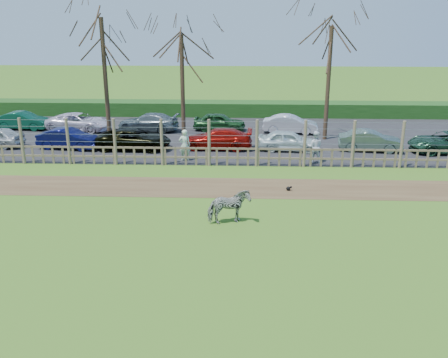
{
  "coord_description": "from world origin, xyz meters",
  "views": [
    {
      "loc": [
        1.79,
        -17.35,
        7.76
      ],
      "look_at": [
        1.0,
        2.5,
        1.1
      ],
      "focal_mm": 40.0,
      "sensor_mm": 36.0,
      "label": 1
    }
  ],
  "objects_px": {
    "car_3": "(217,139)",
    "car_5": "(370,141)",
    "tree_right": "(330,56)",
    "tree_mid": "(182,62)",
    "crow": "(289,188)",
    "car_4": "(288,140)",
    "car_7": "(23,121)",
    "car_1": "(69,139)",
    "car_8": "(79,122)",
    "visitor_b": "(315,147)",
    "zebra": "(229,207)",
    "car_6": "(447,142)",
    "tree_left": "(103,51)",
    "car_2": "(134,139)",
    "car_10": "(219,122)",
    "visitor_a": "(185,145)",
    "car_9": "(148,122)",
    "car_11": "(290,124)"
  },
  "relations": [
    {
      "from": "tree_right",
      "to": "car_4",
      "type": "bearing_deg",
      "value": -131.79
    },
    {
      "from": "car_5",
      "to": "visitor_b",
      "type": "bearing_deg",
      "value": 132.54
    },
    {
      "from": "car_9",
      "to": "car_11",
      "type": "xyz_separation_m",
      "value": [
        9.64,
        -0.23,
        0.0
      ]
    },
    {
      "from": "car_4",
      "to": "car_1",
      "type": "bearing_deg",
      "value": 95.2
    },
    {
      "from": "car_1",
      "to": "visitor_b",
      "type": "bearing_deg",
      "value": -91.39
    },
    {
      "from": "car_1",
      "to": "car_5",
      "type": "xyz_separation_m",
      "value": [
        17.77,
        0.2,
        0.0
      ]
    },
    {
      "from": "tree_mid",
      "to": "crow",
      "type": "bearing_deg",
      "value": -57.56
    },
    {
      "from": "tree_mid",
      "to": "car_3",
      "type": "bearing_deg",
      "value": -43.84
    },
    {
      "from": "tree_left",
      "to": "car_1",
      "type": "bearing_deg",
      "value": -144.88
    },
    {
      "from": "visitor_b",
      "to": "car_5",
      "type": "xyz_separation_m",
      "value": [
        3.57,
        2.53,
        -0.26
      ]
    },
    {
      "from": "visitor_b",
      "to": "crow",
      "type": "distance_m",
      "value": 4.87
    },
    {
      "from": "car_2",
      "to": "car_3",
      "type": "distance_m",
      "value": 4.91
    },
    {
      "from": "car_4",
      "to": "car_7",
      "type": "height_order",
      "value": "same"
    },
    {
      "from": "visitor_a",
      "to": "visitor_b",
      "type": "height_order",
      "value": "same"
    },
    {
      "from": "car_6",
      "to": "car_10",
      "type": "xyz_separation_m",
      "value": [
        -13.39,
        5.12,
        0.0
      ]
    },
    {
      "from": "car_5",
      "to": "car_8",
      "type": "relative_size",
      "value": 0.84
    },
    {
      "from": "car_3",
      "to": "car_6",
      "type": "relative_size",
      "value": 0.96
    },
    {
      "from": "tree_right",
      "to": "car_6",
      "type": "height_order",
      "value": "tree_right"
    },
    {
      "from": "car_8",
      "to": "visitor_b",
      "type": "bearing_deg",
      "value": -108.11
    },
    {
      "from": "tree_right",
      "to": "car_4",
      "type": "relative_size",
      "value": 2.09
    },
    {
      "from": "car_6",
      "to": "car_11",
      "type": "bearing_deg",
      "value": -120.35
    },
    {
      "from": "zebra",
      "to": "car_7",
      "type": "distance_m",
      "value": 21.47
    },
    {
      "from": "car_2",
      "to": "car_3",
      "type": "xyz_separation_m",
      "value": [
        4.91,
        0.28,
        0.0
      ]
    },
    {
      "from": "car_7",
      "to": "tree_mid",
      "type": "bearing_deg",
      "value": -97.34
    },
    {
      "from": "tree_mid",
      "to": "car_11",
      "type": "bearing_deg",
      "value": 17.14
    },
    {
      "from": "tree_mid",
      "to": "car_1",
      "type": "bearing_deg",
      "value": -159.51
    },
    {
      "from": "car_3",
      "to": "zebra",
      "type": "bearing_deg",
      "value": 7.49
    },
    {
      "from": "tree_right",
      "to": "car_6",
      "type": "distance_m",
      "value": 8.51
    },
    {
      "from": "tree_right",
      "to": "car_7",
      "type": "distance_m",
      "value": 21.06
    },
    {
      "from": "tree_mid",
      "to": "car_10",
      "type": "bearing_deg",
      "value": 51.46
    },
    {
      "from": "visitor_b",
      "to": "car_3",
      "type": "distance_m",
      "value": 6.0
    },
    {
      "from": "zebra",
      "to": "car_10",
      "type": "xyz_separation_m",
      "value": [
        -1.12,
        15.79,
        -0.04
      ]
    },
    {
      "from": "car_6",
      "to": "car_10",
      "type": "bearing_deg",
      "value": -113.33
    },
    {
      "from": "car_6",
      "to": "car_3",
      "type": "bearing_deg",
      "value": -93.58
    },
    {
      "from": "visitor_b",
      "to": "crow",
      "type": "height_order",
      "value": "visitor_b"
    },
    {
      "from": "car_3",
      "to": "car_5",
      "type": "distance_m",
      "value": 8.96
    },
    {
      "from": "car_2",
      "to": "car_1",
      "type": "bearing_deg",
      "value": 92.24
    },
    {
      "from": "tree_mid",
      "to": "car_5",
      "type": "height_order",
      "value": "tree_mid"
    },
    {
      "from": "car_2",
      "to": "car_6",
      "type": "relative_size",
      "value": 1.0
    },
    {
      "from": "tree_left",
      "to": "car_10",
      "type": "distance_m",
      "value": 9.09
    },
    {
      "from": "car_1",
      "to": "zebra",
      "type": "bearing_deg",
      "value": -129.33
    },
    {
      "from": "car_4",
      "to": "car_5",
      "type": "bearing_deg",
      "value": -83.68
    },
    {
      "from": "visitor_b",
      "to": "car_1",
      "type": "height_order",
      "value": "visitor_b"
    },
    {
      "from": "car_3",
      "to": "tree_right",
      "type": "bearing_deg",
      "value": 113.63
    },
    {
      "from": "visitor_a",
      "to": "car_9",
      "type": "distance_m",
      "value": 7.81
    },
    {
      "from": "car_1",
      "to": "car_9",
      "type": "xyz_separation_m",
      "value": [
        3.86,
        4.82,
        0.0
      ]
    },
    {
      "from": "tree_right",
      "to": "car_3",
      "type": "relative_size",
      "value": 1.78
    },
    {
      "from": "crow",
      "to": "car_3",
      "type": "distance_m",
      "value": 8.01
    },
    {
      "from": "zebra",
      "to": "visitor_b",
      "type": "xyz_separation_m",
      "value": [
        4.36,
        8.32,
        0.23
      ]
    },
    {
      "from": "tree_left",
      "to": "crow",
      "type": "distance_m",
      "value": 14.38
    }
  ]
}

